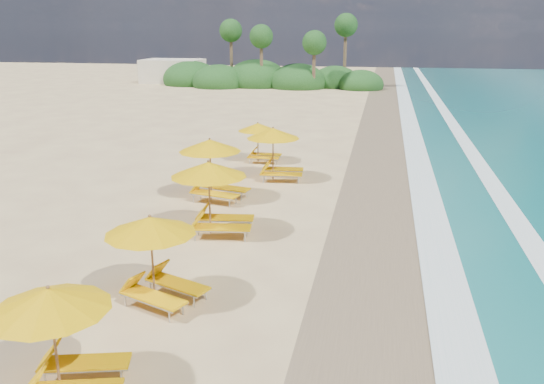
{
  "coord_description": "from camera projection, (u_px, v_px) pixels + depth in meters",
  "views": [
    {
      "loc": [
        3.61,
        -18.03,
        6.68
      ],
      "look_at": [
        0.0,
        0.0,
        1.2
      ],
      "focal_mm": 36.84,
      "sensor_mm": 36.0,
      "label": 1
    }
  ],
  "objects": [
    {
      "name": "ground",
      "position": [
        272.0,
        225.0,
        19.53
      ],
      "size": [
        160.0,
        160.0,
        0.0
      ],
      "primitive_type": "plane",
      "color": "#D9BF7F",
      "rests_on": "ground"
    },
    {
      "name": "wet_sand",
      "position": [
        388.0,
        233.0,
        18.77
      ],
      "size": [
        4.0,
        160.0,
        0.01
      ],
      "primitive_type": "cube",
      "color": "#85704F",
      "rests_on": "ground"
    },
    {
      "name": "surf_foam",
      "position": [
        472.0,
        238.0,
        18.26
      ],
      "size": [
        4.0,
        160.0,
        0.01
      ],
      "color": "white",
      "rests_on": "ground"
    },
    {
      "name": "station_0",
      "position": [
        63.0,
        334.0,
        10.25
      ],
      "size": [
        2.8,
        2.71,
        2.24
      ],
      "rotation": [
        0.0,
        0.0,
        0.27
      ],
      "color": "olive",
      "rests_on": "ground"
    },
    {
      "name": "station_1",
      "position": [
        157.0,
        254.0,
        13.75
      ],
      "size": [
        2.96,
        2.91,
        2.29
      ],
      "rotation": [
        0.0,
        0.0,
        -0.37
      ],
      "color": "olive",
      "rests_on": "ground"
    },
    {
      "name": "station_2",
      "position": [
        215.0,
        193.0,
        18.32
      ],
      "size": [
        2.96,
        2.8,
        2.54
      ],
      "rotation": [
        0.0,
        0.0,
        0.13
      ],
      "color": "olive",
      "rests_on": "ground"
    },
    {
      "name": "station_3",
      "position": [
        215.0,
        165.0,
        22.0
      ],
      "size": [
        3.07,
        2.95,
        2.5
      ],
      "rotation": [
        0.0,
        0.0,
        -0.23
      ],
      "color": "olive",
      "rests_on": "ground"
    },
    {
      "name": "station_4",
      "position": [
        277.0,
        150.0,
        24.94
      ],
      "size": [
        2.76,
        2.59,
        2.42
      ],
      "rotation": [
        0.0,
        0.0,
        0.09
      ],
      "color": "olive",
      "rests_on": "ground"
    },
    {
      "name": "station_5",
      "position": [
        261.0,
        140.0,
        28.28
      ],
      "size": [
        2.22,
        2.05,
        2.05
      ],
      "rotation": [
        0.0,
        0.0,
        0.02
      ],
      "color": "olive",
      "rests_on": "ground"
    },
    {
      "name": "treeline",
      "position": [
        265.0,
        78.0,
        63.88
      ],
      "size": [
        25.8,
        8.8,
        9.74
      ],
      "color": "#163D14",
      "rests_on": "ground"
    },
    {
      "name": "beach_building",
      "position": [
        173.0,
        71.0,
        68.37
      ],
      "size": [
        7.0,
        5.0,
        2.8
      ],
      "primitive_type": "cube",
      "color": "beige",
      "rests_on": "ground"
    }
  ]
}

